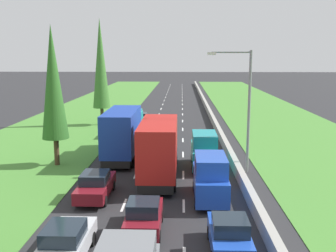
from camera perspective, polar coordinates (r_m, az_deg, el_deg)
name	(u,v)px	position (r m, az deg, el deg)	size (l,w,h in m)	color
ground_plane	(171,112)	(61.29, 0.48, 2.12)	(300.00, 300.00, 0.00)	#28282B
grass_verge_left	(91,111)	(62.90, -11.13, 2.15)	(14.00, 140.00, 0.04)	#478433
grass_verge_right	(264,112)	(62.58, 13.74, 2.01)	(14.00, 140.00, 0.04)	#478433
median_barrier	(208,109)	(61.35, 5.81, 2.47)	(0.44, 120.00, 0.85)	#9E9B93
lane_markings	(171,111)	(61.29, 0.48, 2.12)	(3.64, 116.00, 0.01)	white
silver_sedan_left_lane	(65,243)	(17.81, -14.71, -16.14)	(1.82, 4.50, 1.64)	silver
maroon_sedan_left_lane	(96,185)	(24.63, -10.47, -8.45)	(1.82, 4.50, 1.64)	maroon
blue_box_truck_left_lane	(124,132)	(33.53, -6.46, -0.93)	(2.46, 9.40, 4.18)	black
blue_hatchback_right_lane	(229,235)	(18.13, 8.89, -15.34)	(1.74, 3.90, 1.72)	#1E47B7
teal_van_left_lane	(133,123)	(42.70, -5.08, 0.43)	(1.96, 4.90, 2.82)	teal
maroon_hatchback_left_lane	(141,120)	(48.35, -3.98, 0.92)	(1.74, 3.90, 1.72)	maroon
maroon_hatchback_centre_lane	(144,216)	(19.79, -3.51, -12.97)	(1.74, 3.90, 1.72)	maroon
blue_van_right_lane	(210,178)	(23.81, 6.14, -7.51)	(1.96, 4.90, 2.82)	#1E47B7
red_box_truck_centre_lane	(159,148)	(27.86, -1.26, -3.15)	(2.46, 9.40, 4.18)	black
teal_van_right_lane	(204,151)	(30.43, 5.27, -3.57)	(1.96, 4.90, 2.82)	teal
poplar_tree_second	(53,83)	(31.59, -16.34, 6.02)	(2.07, 2.07, 10.98)	#4C3823
poplar_tree_third	(101,64)	(49.37, -9.77, 8.88)	(2.13, 2.13, 13.11)	#4C3823
street_light_mast	(244,103)	(29.07, 11.04, 3.33)	(3.20, 0.28, 9.00)	gray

